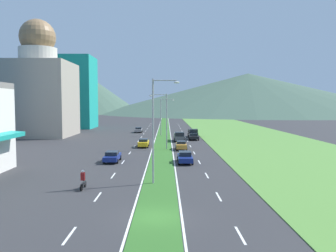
% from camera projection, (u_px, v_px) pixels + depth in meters
% --- Properties ---
extents(ground_plane, '(600.00, 600.00, 0.00)m').
position_uv_depth(ground_plane, '(156.00, 217.00, 23.52)').
color(ground_plane, '#2D2D30').
extents(grass_median, '(3.20, 240.00, 0.06)m').
position_uv_depth(grass_median, '(163.00, 135.00, 83.38)').
color(grass_median, '#2D6023').
rests_on(grass_median, ground_plane).
extents(grass_verge_right, '(24.00, 240.00, 0.06)m').
position_uv_depth(grass_verge_right, '(247.00, 135.00, 83.49)').
color(grass_verge_right, '#518438').
rests_on(grass_verge_right, ground_plane).
extents(lane_dash_left_2, '(0.16, 2.80, 0.01)m').
position_uv_depth(lane_dash_left_2, '(69.00, 235.00, 20.31)').
color(lane_dash_left_2, silver).
rests_on(lane_dash_left_2, ground_plane).
extents(lane_dash_left_3, '(0.16, 2.80, 0.01)m').
position_uv_depth(lane_dash_left_3, '(98.00, 197.00, 28.70)').
color(lane_dash_left_3, silver).
rests_on(lane_dash_left_3, ground_plane).
extents(lane_dash_left_4, '(0.16, 2.80, 0.01)m').
position_uv_depth(lane_dash_left_4, '(113.00, 176.00, 37.08)').
color(lane_dash_left_4, silver).
rests_on(lane_dash_left_4, ground_plane).
extents(lane_dash_left_5, '(0.16, 2.80, 0.01)m').
position_uv_depth(lane_dash_left_5, '(123.00, 162.00, 45.47)').
color(lane_dash_left_5, silver).
rests_on(lane_dash_left_5, ground_plane).
extents(lane_dash_left_6, '(0.16, 2.80, 0.01)m').
position_uv_depth(lane_dash_left_6, '(130.00, 153.00, 53.85)').
color(lane_dash_left_6, silver).
rests_on(lane_dash_left_6, ground_plane).
extents(lane_dash_left_7, '(0.16, 2.80, 0.01)m').
position_uv_depth(lane_dash_left_7, '(135.00, 146.00, 62.24)').
color(lane_dash_left_7, silver).
rests_on(lane_dash_left_7, ground_plane).
extents(lane_dash_left_8, '(0.16, 2.80, 0.01)m').
position_uv_depth(lane_dash_left_8, '(138.00, 141.00, 70.63)').
color(lane_dash_left_8, silver).
rests_on(lane_dash_left_8, ground_plane).
extents(lane_dash_left_9, '(0.16, 2.80, 0.01)m').
position_uv_depth(lane_dash_left_9, '(141.00, 137.00, 79.01)').
color(lane_dash_left_9, silver).
rests_on(lane_dash_left_9, ground_plane).
extents(lane_dash_left_10, '(0.16, 2.80, 0.01)m').
position_uv_depth(lane_dash_left_10, '(144.00, 134.00, 87.40)').
color(lane_dash_left_10, silver).
rests_on(lane_dash_left_10, ground_plane).
extents(lane_dash_left_11, '(0.16, 2.80, 0.01)m').
position_uv_depth(lane_dash_left_11, '(146.00, 131.00, 95.78)').
color(lane_dash_left_11, silver).
rests_on(lane_dash_left_11, ground_plane).
extents(lane_dash_left_12, '(0.16, 2.80, 0.01)m').
position_uv_depth(lane_dash_left_12, '(147.00, 129.00, 104.17)').
color(lane_dash_left_12, silver).
rests_on(lane_dash_left_12, ground_plane).
extents(lane_dash_left_13, '(0.16, 2.80, 0.01)m').
position_uv_depth(lane_dash_left_13, '(149.00, 127.00, 112.56)').
color(lane_dash_left_13, silver).
rests_on(lane_dash_left_13, ground_plane).
extents(lane_dash_left_14, '(0.16, 2.80, 0.01)m').
position_uv_depth(lane_dash_left_14, '(150.00, 125.00, 120.94)').
color(lane_dash_left_14, silver).
rests_on(lane_dash_left_14, ground_plane).
extents(lane_dash_left_15, '(0.16, 2.80, 0.01)m').
position_uv_depth(lane_dash_left_15, '(151.00, 124.00, 129.33)').
color(lane_dash_left_15, silver).
rests_on(lane_dash_left_15, ground_plane).
extents(lane_dash_right_2, '(0.16, 2.80, 0.01)m').
position_uv_depth(lane_dash_right_2, '(240.00, 235.00, 20.36)').
color(lane_dash_right_2, silver).
rests_on(lane_dash_right_2, ground_plane).
extents(lane_dash_right_3, '(0.16, 2.80, 0.01)m').
position_uv_depth(lane_dash_right_3, '(219.00, 197.00, 28.75)').
color(lane_dash_right_3, silver).
rests_on(lane_dash_right_3, ground_plane).
extents(lane_dash_right_4, '(0.16, 2.80, 0.01)m').
position_uv_depth(lane_dash_right_4, '(207.00, 175.00, 37.14)').
color(lane_dash_right_4, silver).
rests_on(lane_dash_right_4, ground_plane).
extents(lane_dash_right_5, '(0.16, 2.80, 0.01)m').
position_uv_depth(lane_dash_right_5, '(199.00, 162.00, 45.52)').
color(lane_dash_right_5, silver).
rests_on(lane_dash_right_5, ground_plane).
extents(lane_dash_right_6, '(0.16, 2.80, 0.01)m').
position_uv_depth(lane_dash_right_6, '(194.00, 153.00, 53.91)').
color(lane_dash_right_6, silver).
rests_on(lane_dash_right_6, ground_plane).
extents(lane_dash_right_7, '(0.16, 2.80, 0.01)m').
position_uv_depth(lane_dash_right_7, '(190.00, 146.00, 62.29)').
color(lane_dash_right_7, silver).
rests_on(lane_dash_right_7, ground_plane).
extents(lane_dash_right_8, '(0.16, 2.80, 0.01)m').
position_uv_depth(lane_dash_right_8, '(188.00, 141.00, 70.68)').
color(lane_dash_right_8, silver).
rests_on(lane_dash_right_8, ground_plane).
extents(lane_dash_right_9, '(0.16, 2.80, 0.01)m').
position_uv_depth(lane_dash_right_9, '(185.00, 137.00, 79.07)').
color(lane_dash_right_9, silver).
rests_on(lane_dash_right_9, ground_plane).
extents(lane_dash_right_10, '(0.16, 2.80, 0.01)m').
position_uv_depth(lane_dash_right_10, '(183.00, 134.00, 87.45)').
color(lane_dash_right_10, silver).
rests_on(lane_dash_right_10, ground_plane).
extents(lane_dash_right_11, '(0.16, 2.80, 0.01)m').
position_uv_depth(lane_dash_right_11, '(182.00, 131.00, 95.84)').
color(lane_dash_right_11, silver).
rests_on(lane_dash_right_11, ground_plane).
extents(lane_dash_right_12, '(0.16, 2.80, 0.01)m').
position_uv_depth(lane_dash_right_12, '(181.00, 129.00, 104.22)').
color(lane_dash_right_12, silver).
rests_on(lane_dash_right_12, ground_plane).
extents(lane_dash_right_13, '(0.16, 2.80, 0.01)m').
position_uv_depth(lane_dash_right_13, '(180.00, 127.00, 112.61)').
color(lane_dash_right_13, silver).
rests_on(lane_dash_right_13, ground_plane).
extents(lane_dash_right_14, '(0.16, 2.80, 0.01)m').
position_uv_depth(lane_dash_right_14, '(179.00, 125.00, 121.00)').
color(lane_dash_right_14, silver).
rests_on(lane_dash_right_14, ground_plane).
extents(lane_dash_right_15, '(0.16, 2.80, 0.01)m').
position_uv_depth(lane_dash_right_15, '(178.00, 124.00, 129.38)').
color(lane_dash_right_15, silver).
rests_on(lane_dash_right_15, ground_plane).
extents(edge_line_median_left, '(0.16, 240.00, 0.01)m').
position_uv_depth(edge_line_median_left, '(156.00, 135.00, 83.37)').
color(edge_line_median_left, silver).
rests_on(edge_line_median_left, ground_plane).
extents(edge_line_median_right, '(0.16, 240.00, 0.01)m').
position_uv_depth(edge_line_median_right, '(171.00, 135.00, 83.39)').
color(edge_line_median_right, silver).
rests_on(edge_line_median_right, ground_plane).
extents(domed_building, '(15.43, 15.43, 27.55)m').
position_uv_depth(domed_building, '(39.00, 90.00, 81.09)').
color(domed_building, '#9E9384').
rests_on(domed_building, ground_plane).
extents(midrise_colored, '(12.90, 12.90, 22.33)m').
position_uv_depth(midrise_colored, '(73.00, 93.00, 107.13)').
color(midrise_colored, teal).
rests_on(midrise_colored, ground_plane).
extents(hill_far_left, '(120.09, 120.09, 42.13)m').
position_uv_depth(hill_far_left, '(65.00, 86.00, 270.61)').
color(hill_far_left, '#3D5647').
rests_on(hill_far_left, ground_plane).
extents(hill_far_center, '(122.00, 122.00, 23.92)m').
position_uv_depth(hill_far_center, '(209.00, 98.00, 289.95)').
color(hill_far_center, '#47664C').
rests_on(hill_far_center, ground_plane).
extents(hill_far_right, '(238.57, 238.57, 31.48)m').
position_uv_depth(hill_far_right, '(248.00, 93.00, 273.38)').
color(hill_far_right, '#3D5647').
rests_on(hill_far_right, ground_plane).
extents(street_lamp_near, '(2.65, 0.32, 10.22)m').
position_uv_depth(street_lamp_near, '(156.00, 125.00, 33.01)').
color(street_lamp_near, '#99999E').
rests_on(street_lamp_near, ground_plane).
extents(street_lamp_mid, '(3.07, 0.37, 9.45)m').
position_uv_depth(street_lamp_mid, '(165.00, 118.00, 57.56)').
color(street_lamp_mid, '#99999E').
rests_on(street_lamp_mid, ground_plane).
extents(street_lamp_far, '(3.36, 0.41, 8.93)m').
position_uv_depth(street_lamp_far, '(162.00, 114.00, 82.15)').
color(street_lamp_far, '#99999E').
rests_on(street_lamp_far, ground_plane).
extents(car_0, '(1.97, 4.72, 1.42)m').
position_uv_depth(car_0, '(112.00, 156.00, 45.80)').
color(car_0, navy).
rests_on(car_0, ground_plane).
extents(car_1, '(1.90, 4.72, 1.43)m').
position_uv_depth(car_1, '(139.00, 130.00, 91.39)').
color(car_1, slate).
rests_on(car_1, ground_plane).
extents(car_2, '(1.90, 4.71, 1.48)m').
position_uv_depth(car_2, '(144.00, 143.00, 61.20)').
color(car_2, yellow).
rests_on(car_2, ground_plane).
extents(car_3, '(2.04, 4.29, 1.36)m').
position_uv_depth(car_3, '(194.00, 137.00, 73.08)').
color(car_3, black).
rests_on(car_3, ground_plane).
extents(car_6, '(1.98, 4.68, 1.49)m').
position_uv_depth(car_6, '(185.00, 157.00, 44.99)').
color(car_6, navy).
rests_on(car_6, ground_plane).
extents(car_7, '(1.86, 4.06, 1.45)m').
position_uv_depth(car_7, '(181.00, 145.00, 57.63)').
color(car_7, '#C6842D').
rests_on(car_7, ground_plane).
extents(pickup_truck_0, '(2.18, 5.40, 2.00)m').
position_uv_depth(pickup_truck_0, '(179.00, 137.00, 70.31)').
color(pickup_truck_0, '#515459').
rests_on(pickup_truck_0, ground_plane).
extents(pickup_truck_1, '(2.18, 5.40, 2.00)m').
position_uv_depth(pickup_truck_1, '(193.00, 133.00, 78.42)').
color(pickup_truck_1, black).
rests_on(pickup_truck_1, ground_plane).
extents(motorcycle_rider, '(0.36, 2.00, 1.80)m').
position_uv_depth(motorcycle_rider, '(83.00, 181.00, 31.19)').
color(motorcycle_rider, black).
rests_on(motorcycle_rider, ground_plane).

